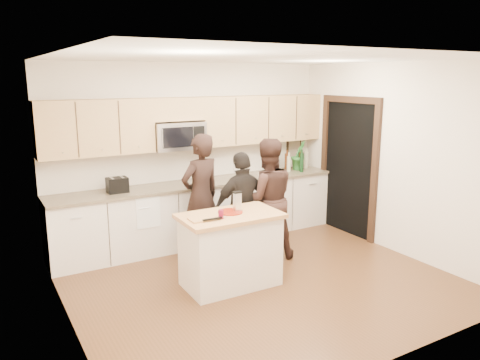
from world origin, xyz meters
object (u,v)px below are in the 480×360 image
island (230,249)px  toaster (117,185)px  woman_right (243,208)px  woman_left (201,196)px  woman_center (267,199)px

island → toaster: toaster is taller
toaster → woman_right: (1.40, -1.02, -0.28)m
woman_left → woman_right: 0.63m
island → woman_center: (0.88, 0.55, 0.39)m
woman_center → woman_left: bearing=-12.8°
woman_left → woman_right: bearing=115.3°
woman_left → woman_center: woman_left is taller
island → toaster: 1.90m
toaster → woman_center: bearing=-29.8°
island → toaster: bearing=120.6°
toaster → woman_left: bearing=-28.3°
toaster → woman_right: bearing=-36.1°
woman_center → island: bearing=50.8°
island → woman_left: 1.12m
woman_right → woman_left: bearing=-50.3°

